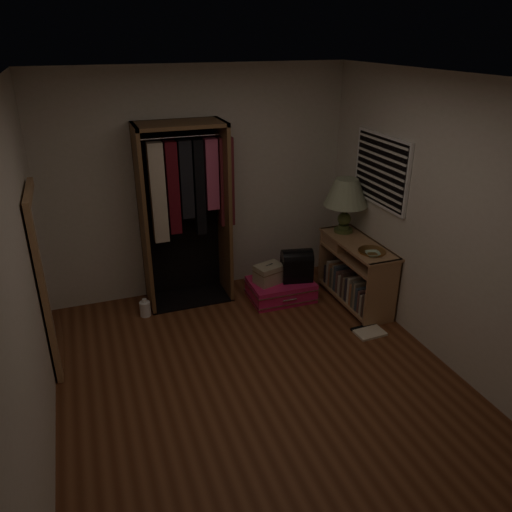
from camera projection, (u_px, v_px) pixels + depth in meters
name	position (u px, v px, depth m)	size (l,w,h in m)	color
ground	(261.00, 381.00, 4.52)	(4.00, 4.00, 0.00)	brown
room_walls	(269.00, 224.00, 3.96)	(3.52, 4.02, 2.60)	beige
console_bookshelf	(354.00, 270.00, 5.73)	(0.42, 1.12, 0.75)	#A4754F
open_wardrobe	(186.00, 200.00, 5.47)	(1.03, 0.50, 2.05)	brown
floor_mirror	(46.00, 280.00, 4.49)	(0.06, 0.80, 1.70)	tan
pink_suitcase	(281.00, 289.00, 5.89)	(0.76, 0.56, 0.23)	#DB1A5A
train_case	(269.00, 274.00, 5.76)	(0.37, 0.31, 0.23)	tan
black_bag	(297.00, 264.00, 5.79)	(0.39, 0.30, 0.38)	black
table_lamp	(346.00, 193.00, 5.66)	(0.59, 0.59, 0.63)	#445328
brass_tray	(372.00, 251.00, 5.32)	(0.38, 0.38, 0.02)	#9E713C
ceramic_bowl	(373.00, 254.00, 5.22)	(0.15, 0.15, 0.04)	#9FBFA0
white_jug	(145.00, 308.00, 5.53)	(0.15, 0.15, 0.21)	white
floor_book	(368.00, 331.00, 5.26)	(0.31, 0.26, 0.03)	#F1E6CB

